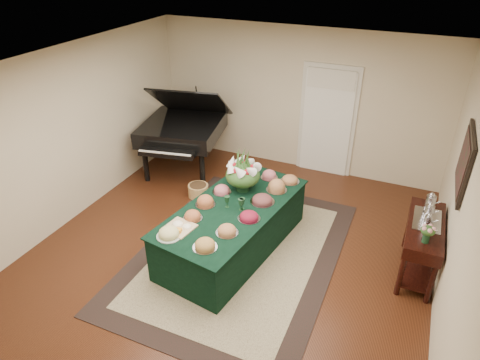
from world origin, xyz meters
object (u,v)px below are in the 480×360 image
at_px(grand_piano, 183,129).
at_px(mahogany_sideboard, 424,236).
at_px(buffet_table, 233,228).
at_px(floral_centerpiece, 243,171).

height_order(grand_piano, mahogany_sideboard, grand_piano).
relative_size(buffet_table, grand_piano, 1.38).
xyz_separation_m(grand_piano, mahogany_sideboard, (4.40, -1.34, -0.24)).
distance_m(grand_piano, mahogany_sideboard, 4.60).
bearing_deg(floral_centerpiece, grand_piano, 142.92).
xyz_separation_m(buffet_table, floral_centerpiece, (-0.06, 0.48, 0.68)).
relative_size(grand_piano, mahogany_sideboard, 1.51).
bearing_deg(mahogany_sideboard, floral_centerpiece, -178.88).
distance_m(floral_centerpiece, grand_piano, 2.31).
xyz_separation_m(floral_centerpiece, grand_piano, (-1.84, 1.39, -0.18)).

